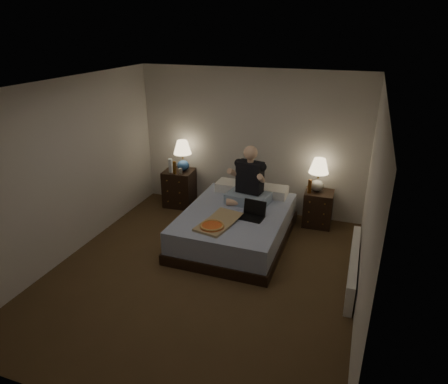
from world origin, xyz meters
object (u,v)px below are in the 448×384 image
at_px(lamp_left, 183,156).
at_px(water_bottle, 170,166).
at_px(person, 249,175).
at_px(beer_bottle_left, 175,168).
at_px(soda_can, 181,171).
at_px(nightstand_left, 179,188).
at_px(nightstand_right, 318,208).
at_px(beer_bottle_right, 310,186).
at_px(laptop, 252,211).
at_px(lamp_right, 318,175).
at_px(radiator, 353,266).
at_px(bed, 235,226).
at_px(pizza_box, 212,226).

height_order(lamp_left, water_bottle, lamp_left).
bearing_deg(lamp_left, person, -22.85).
bearing_deg(beer_bottle_left, soda_can, 23.60).
height_order(nightstand_left, person, person).
relative_size(nightstand_right, water_bottle, 2.39).
bearing_deg(beer_bottle_right, laptop, -123.51).
distance_m(nightstand_left, person, 1.70).
bearing_deg(soda_can, beer_bottle_left, -156.40).
bearing_deg(water_bottle, beer_bottle_left, -25.18).
bearing_deg(water_bottle, person, -15.14).
height_order(beer_bottle_right, laptop, beer_bottle_right).
xyz_separation_m(nightstand_right, lamp_left, (-2.46, 0.00, 0.66)).
relative_size(nightstand_right, laptop, 1.76).
bearing_deg(lamp_right, nightstand_right, -30.69).
xyz_separation_m(lamp_left, radiator, (3.11, -1.44, -0.76)).
distance_m(water_bottle, beer_bottle_right, 2.47).
bearing_deg(lamp_left, beer_bottle_right, -2.40).
bearing_deg(nightstand_left, nightstand_right, -3.43).
height_order(bed, laptop, laptop).
bearing_deg(person, radiator, -17.56).
relative_size(nightstand_left, person, 0.73).
bearing_deg(soda_can, pizza_box, -51.25).
height_order(lamp_left, beer_bottle_right, lamp_left).
relative_size(beer_bottle_left, radiator, 0.14).
distance_m(bed, lamp_right, 1.61).
bearing_deg(person, soda_can, 172.09).
xyz_separation_m(water_bottle, beer_bottle_right, (2.47, 0.07, -0.09)).
xyz_separation_m(bed, laptop, (0.30, -0.14, 0.37)).
relative_size(pizza_box, radiator, 0.47).
relative_size(nightstand_left, beer_bottle_right, 2.95).
xyz_separation_m(nightstand_right, laptop, (-0.84, -1.12, 0.32)).
bearing_deg(nightstand_right, lamp_right, 147.64).
xyz_separation_m(laptop, pizza_box, (-0.43, -0.50, -0.08)).
bearing_deg(pizza_box, person, 89.09).
height_order(water_bottle, laptop, water_bottle).
distance_m(nightstand_left, radiator, 3.48).
bearing_deg(radiator, bed, 165.36).
xyz_separation_m(beer_bottle_left, beer_bottle_right, (2.36, 0.12, -0.08)).
height_order(soda_can, laptop, soda_can).
bearing_deg(lamp_left, radiator, -24.90).
height_order(nightstand_right, lamp_left, lamp_left).
distance_m(water_bottle, radiator, 3.57).
bearing_deg(person, laptop, -58.97).
relative_size(beer_bottle_right, person, 0.25).
xyz_separation_m(lamp_left, pizza_box, (1.19, -1.62, -0.42)).
distance_m(laptop, pizza_box, 0.67).
xyz_separation_m(water_bottle, beer_bottle_left, (0.11, -0.05, -0.01)).
distance_m(lamp_right, beer_bottle_left, 2.49).
relative_size(lamp_left, beer_bottle_right, 2.43).
relative_size(water_bottle, beer_bottle_left, 1.09).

